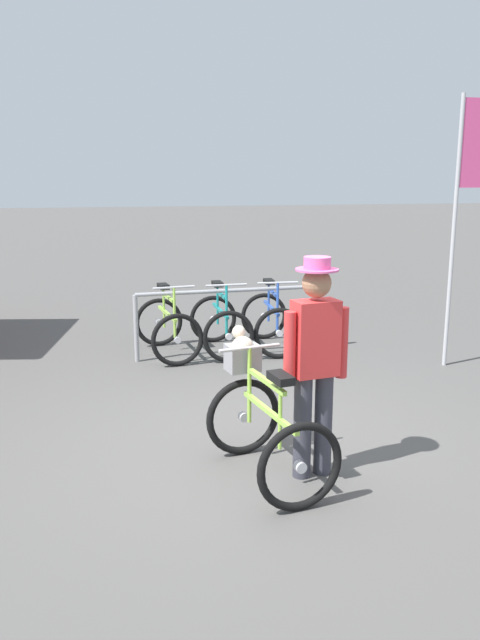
# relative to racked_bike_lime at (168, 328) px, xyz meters

# --- Properties ---
(ground_plane) EXTENTS (80.00, 80.00, 0.00)m
(ground_plane) POSITION_rel_racked_bike_lime_xyz_m (0.47, -3.11, -0.37)
(ground_plane) COLOR #514F4C
(bike_rack_rail) EXTENTS (2.51, 0.19, 0.88)m
(bike_rack_rail) POSITION_rel_racked_bike_lime_xyz_m (0.81, -0.14, 0.27)
(bike_rack_rail) COLOR #99999E
(bike_rack_rail) RESTS_ON ground
(racked_bike_lime) EXTENTS (0.81, 1.18, 0.97)m
(racked_bike_lime) POSITION_rel_racked_bike_lime_xyz_m (0.00, 0.00, 0.00)
(racked_bike_lime) COLOR black
(racked_bike_lime) RESTS_ON ground
(racked_bike_teal) EXTENTS (0.69, 1.11, 0.97)m
(racked_bike_teal) POSITION_rel_racked_bike_lime_xyz_m (0.70, 0.04, 0.00)
(racked_bike_teal) COLOR black
(racked_bike_teal) RESTS_ON ground
(racked_bike_blue) EXTENTS (0.71, 1.13, 0.97)m
(racked_bike_blue) POSITION_rel_racked_bike_lime_xyz_m (1.40, 0.07, 0.00)
(racked_bike_blue) COLOR black
(racked_bike_blue) RESTS_ON ground
(featured_bicycle) EXTENTS (0.85, 1.25, 1.09)m
(featured_bicycle) POSITION_rel_racked_bike_lime_xyz_m (0.40, -3.53, 0.12)
(featured_bicycle) COLOR black
(featured_bicycle) RESTS_ON ground
(person_with_featured_bike) EXTENTS (0.52, 0.32, 1.72)m
(person_with_featured_bike) POSITION_rel_racked_bike_lime_xyz_m (0.78, -3.64, 0.58)
(person_with_featured_bike) COLOR #383842
(person_with_featured_bike) RESTS_ON ground
(banner_flag) EXTENTS (0.45, 0.05, 3.20)m
(banner_flag) POSITION_rel_racked_bike_lime_xyz_m (3.43, -1.13, 1.86)
(banner_flag) COLOR #B2B2B7
(banner_flag) RESTS_ON ground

